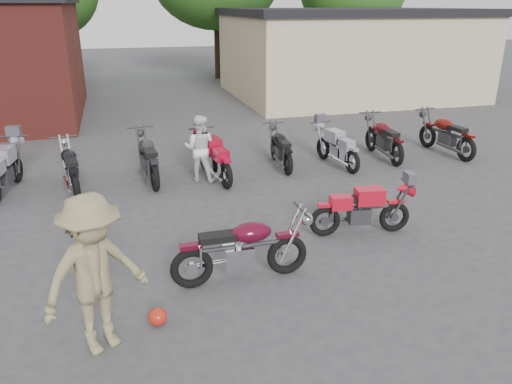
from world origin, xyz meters
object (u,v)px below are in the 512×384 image
object	(u,v)px
row_bike_8	(446,132)
row_bike_1	(4,167)
sportbike	(363,207)
row_bike_3	(148,155)
person_light	(200,148)
vintage_motorcycle	(243,245)
row_bike_2	(70,165)
person_tan	(95,275)
row_bike_5	(281,146)
row_bike_7	(384,136)
row_bike_4	(214,155)
row_bike_6	(337,145)
helmet	(158,317)

from	to	relation	value
row_bike_8	row_bike_1	bearing A→B (deg)	84.23
sportbike	row_bike_3	distance (m)	5.37
person_light	row_bike_1	distance (m)	4.31
row_bike_1	vintage_motorcycle	bearing A→B (deg)	-132.74
row_bike_2	person_tan	bearing A→B (deg)	176.74
row_bike_5	row_bike_7	xyz separation A→B (m)	(2.93, 0.00, 0.06)
row_bike_8	row_bike_5	bearing A→B (deg)	82.57
sportbike	row_bike_4	xyz separation A→B (m)	(-1.97, 3.76, 0.07)
row_bike_1	row_bike_5	xyz separation A→B (m)	(6.46, 0.17, -0.05)
row_bike_6	row_bike_1	bearing A→B (deg)	80.66
sportbike	row_bike_5	size ratio (longest dim) A/B	0.96
vintage_motorcycle	row_bike_7	bearing A→B (deg)	44.22
row_bike_5	row_bike_6	distance (m)	1.45
person_light	row_bike_3	world-z (taller)	person_light
sportbike	person_tan	size ratio (longest dim) A/B	0.91
row_bike_6	row_bike_8	distance (m)	3.38
vintage_motorcycle	person_tan	size ratio (longest dim) A/B	1.02
sportbike	row_bike_1	distance (m)	7.76
person_tan	helmet	bearing A→B (deg)	-5.34
vintage_motorcycle	row_bike_2	bearing A→B (deg)	118.40
person_light	row_bike_3	size ratio (longest dim) A/B	0.74
row_bike_2	row_bike_6	xyz separation A→B (m)	(6.48, 0.02, -0.02)
row_bike_5	row_bike_7	world-z (taller)	row_bike_7
row_bike_8	row_bike_3	bearing A→B (deg)	84.28
row_bike_7	row_bike_1	bearing A→B (deg)	93.81
sportbike	row_bike_5	xyz separation A→B (m)	(-0.15, 4.23, 0.02)
person_tan	row_bike_3	size ratio (longest dim) A/B	0.95
row_bike_3	row_bike_4	world-z (taller)	row_bike_3
vintage_motorcycle	row_bike_1	bearing A→B (deg)	128.34
row_bike_7	helmet	bearing A→B (deg)	135.14
helmet	row_bike_4	world-z (taller)	row_bike_4
row_bike_6	row_bike_7	world-z (taller)	row_bike_7
row_bike_3	sportbike	bearing A→B (deg)	-144.51
sportbike	row_bike_8	xyz separation A→B (m)	(4.64, 4.12, 0.09)
vintage_motorcycle	row_bike_8	world-z (taller)	row_bike_8
person_tan	row_bike_7	bearing A→B (deg)	13.68
row_bike_5	row_bike_6	xyz separation A→B (m)	(1.41, -0.31, 0.00)
row_bike_3	row_bike_6	world-z (taller)	row_bike_3
helmet	row_bike_6	size ratio (longest dim) A/B	0.13
person_light	row_bike_2	bearing A→B (deg)	21.08
person_light	row_bike_4	xyz separation A→B (m)	(0.34, 0.03, -0.19)
person_light	row_bike_8	bearing A→B (deg)	-152.29
person_tan	row_bike_7	size ratio (longest dim) A/B	0.97
row_bike_3	row_bike_8	distance (m)	8.14
row_bike_1	row_bike_5	bearing A→B (deg)	-80.32
row_bike_4	sportbike	bearing A→B (deg)	-160.67
person_light	person_tan	xyz separation A→B (m)	(-2.21, -5.80, 0.22)
person_tan	row_bike_8	xyz separation A→B (m)	(9.17, 6.19, -0.38)
row_bike_2	row_bike_7	world-z (taller)	row_bike_7
helmet	row_bike_5	bearing A→B (deg)	58.51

